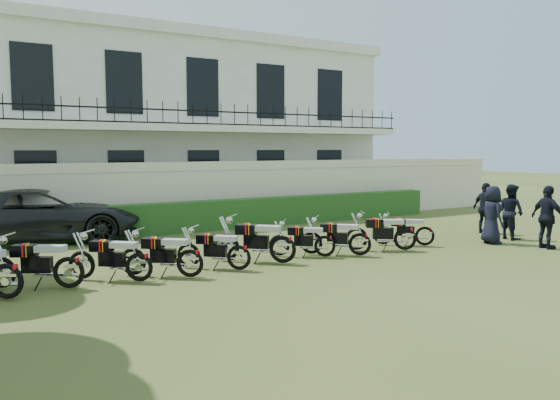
{
  "coord_description": "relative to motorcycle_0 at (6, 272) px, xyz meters",
  "views": [
    {
      "loc": [
        -6.73,
        -9.82,
        2.75
      ],
      "look_at": [
        0.67,
        2.73,
        1.38
      ],
      "focal_mm": 35.0,
      "sensor_mm": 36.0,
      "label": 1
    }
  ],
  "objects": [
    {
      "name": "perimeter_wall",
      "position": [
        6.08,
        6.93,
        0.65
      ],
      "size": [
        30.0,
        0.35,
        2.3
      ],
      "color": "beige",
      "rests_on": "ground"
    },
    {
      "name": "motorcycle_5",
      "position": [
        5.93,
        0.14,
        0.0
      ],
      "size": [
        1.57,
        1.49,
        1.13
      ],
      "rotation": [
        0.0,
        0.0,
        0.82
      ],
      "color": "black",
      "rests_on": "ground"
    },
    {
      "name": "motorcycle_0",
      "position": [
        0.0,
        0.0,
        0.0
      ],
      "size": [
        1.73,
        1.3,
        1.13
      ],
      "rotation": [
        0.0,
        0.0,
        0.94
      ],
      "color": "black",
      "rests_on": "ground"
    },
    {
      "name": "officer_2",
      "position": [
        13.24,
        -1.83,
        0.36
      ],
      "size": [
        0.56,
        1.08,
        1.75
      ],
      "primitive_type": "imported",
      "rotation": [
        0.0,
        0.0,
        1.44
      ],
      "color": "black",
      "rests_on": "ground"
    },
    {
      "name": "ground",
      "position": [
        6.08,
        -1.07,
        -0.52
      ],
      "size": [
        100.0,
        100.0,
        0.0
      ],
      "primitive_type": "plane",
      "color": "#35451B",
      "rests_on": "ground"
    },
    {
      "name": "motorcycle_7",
      "position": [
        8.11,
        -0.05,
        -0.06
      ],
      "size": [
        1.45,
        1.26,
        1.0
      ],
      "rotation": [
        0.0,
        0.0,
        0.86
      ],
      "color": "black",
      "rests_on": "ground"
    },
    {
      "name": "motorcycle_9",
      "position": [
        10.61,
        0.15,
        -0.09
      ],
      "size": [
        1.36,
        1.16,
        0.93
      ],
      "rotation": [
        0.0,
        0.0,
        0.87
      ],
      "color": "black",
      "rests_on": "ground"
    },
    {
      "name": "motorcycle_4",
      "position": [
        4.7,
        0.02,
        -0.07
      ],
      "size": [
        1.34,
        1.29,
        0.97
      ],
      "rotation": [
        0.0,
        0.0,
        0.81
      ],
      "color": "black",
      "rests_on": "ground"
    },
    {
      "name": "officer_4",
      "position": [
        13.78,
        -0.27,
        0.32
      ],
      "size": [
        0.78,
        0.92,
        1.68
      ],
      "primitive_type": "imported",
      "rotation": [
        0.0,
        0.0,
        1.38
      ],
      "color": "black",
      "rests_on": "ground"
    },
    {
      "name": "officer_5",
      "position": [
        14.01,
        0.86,
        0.31
      ],
      "size": [
        0.49,
        1.01,
        1.66
      ],
      "primitive_type": "imported",
      "rotation": [
        0.0,
        0.0,
        1.48
      ],
      "color": "black",
      "rests_on": "ground"
    },
    {
      "name": "suv",
      "position": [
        1.38,
        6.5,
        0.27
      ],
      "size": [
        5.98,
        3.41,
        1.57
      ],
      "primitive_type": "imported",
      "rotation": [
        0.0,
        0.0,
        1.42
      ],
      "color": "black",
      "rests_on": "ground"
    },
    {
      "name": "officer_3",
      "position": [
        12.63,
        -0.49,
        0.32
      ],
      "size": [
        0.78,
        0.96,
        1.69
      ],
      "primitive_type": "imported",
      "rotation": [
        0.0,
        0.0,
        1.23
      ],
      "color": "black",
      "rests_on": "ground"
    },
    {
      "name": "motorcycle_3",
      "position": [
        3.5,
        -0.08,
        -0.05
      ],
      "size": [
        1.51,
        1.25,
        1.02
      ],
      "rotation": [
        0.0,
        0.0,
        0.89
      ],
      "color": "black",
      "rests_on": "ground"
    },
    {
      "name": "motorcycle_2",
      "position": [
        2.46,
        0.1,
        -0.05
      ],
      "size": [
        1.49,
        1.29,
        1.02
      ],
      "rotation": [
        0.0,
        0.0,
        0.86
      ],
      "color": "black",
      "rests_on": "ground"
    },
    {
      "name": "building",
      "position": [
        6.08,
        12.89,
        3.19
      ],
      "size": [
        20.4,
        9.6,
        7.4
      ],
      "color": "white",
      "rests_on": "ground"
    },
    {
      "name": "motorcycle_8",
      "position": [
        9.64,
        -0.09,
        -0.04
      ],
      "size": [
        1.69,
        1.08,
        1.05
      ],
      "rotation": [
        0.0,
        0.0,
        1.03
      ],
      "color": "black",
      "rests_on": "ground"
    },
    {
      "name": "motorcycle_1",
      "position": [
        1.11,
        0.25,
        -0.03
      ],
      "size": [
        1.73,
        1.09,
        1.07
      ],
      "rotation": [
        0.0,
        0.0,
        1.03
      ],
      "color": "black",
      "rests_on": "ground"
    },
    {
      "name": "motorcycle_6",
      "position": [
        7.26,
        0.28,
        -0.09
      ],
      "size": [
        1.41,
        1.08,
        0.93
      ],
      "rotation": [
        0.0,
        0.0,
        0.93
      ],
      "color": "black",
      "rests_on": "ground"
    },
    {
      "name": "hedge",
      "position": [
        7.08,
        6.13,
        -0.02
      ],
      "size": [
        18.0,
        0.6,
        1.0
      ],
      "primitive_type": "cube",
      "color": "#274B1A",
      "rests_on": "ground"
    }
  ]
}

